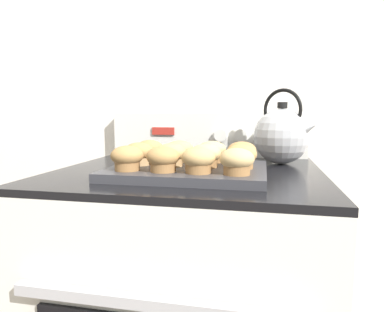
% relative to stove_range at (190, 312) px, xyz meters
% --- Properties ---
extents(wall_back, '(8.00, 0.05, 2.40)m').
position_rel_stove_range_xyz_m(wall_back, '(0.00, 0.37, 0.75)').
color(wall_back, white).
rests_on(wall_back, ground_plane).
extents(stove_range, '(0.74, 0.72, 0.89)m').
position_rel_stove_range_xyz_m(stove_range, '(0.00, 0.00, 0.00)').
color(stove_range, white).
rests_on(stove_range, ground_plane).
extents(control_panel, '(0.73, 0.07, 0.16)m').
position_rel_stove_range_xyz_m(control_panel, '(0.00, 0.32, 0.53)').
color(control_panel, white).
rests_on(control_panel, stove_range).
extents(muffin_pan, '(0.40, 0.31, 0.02)m').
position_rel_stove_range_xyz_m(muffin_pan, '(0.02, -0.09, 0.46)').
color(muffin_pan, '#38383D').
rests_on(muffin_pan, stove_range).
extents(muffin_r0_c0, '(0.08, 0.08, 0.06)m').
position_rel_stove_range_xyz_m(muffin_r0_c0, '(-0.12, -0.18, 0.50)').
color(muffin_r0_c0, olive).
rests_on(muffin_r0_c0, muffin_pan).
extents(muffin_r0_c1, '(0.08, 0.08, 0.06)m').
position_rel_stove_range_xyz_m(muffin_r0_c1, '(-0.03, -0.18, 0.50)').
color(muffin_r0_c1, olive).
rests_on(muffin_r0_c1, muffin_pan).
extents(muffin_r0_c2, '(0.08, 0.08, 0.06)m').
position_rel_stove_range_xyz_m(muffin_r0_c2, '(0.06, -0.18, 0.50)').
color(muffin_r0_c2, olive).
rests_on(muffin_r0_c2, muffin_pan).
extents(muffin_r0_c3, '(0.08, 0.08, 0.06)m').
position_rel_stove_range_xyz_m(muffin_r0_c3, '(0.15, -0.18, 0.50)').
color(muffin_r0_c3, olive).
rests_on(muffin_r0_c3, muffin_pan).
extents(muffin_r1_c0, '(0.08, 0.08, 0.06)m').
position_rel_stove_range_xyz_m(muffin_r1_c0, '(-0.12, -0.09, 0.50)').
color(muffin_r1_c0, tan).
rests_on(muffin_r1_c0, muffin_pan).
extents(muffin_r1_c1, '(0.08, 0.08, 0.06)m').
position_rel_stove_range_xyz_m(muffin_r1_c1, '(-0.03, -0.09, 0.50)').
color(muffin_r1_c1, tan).
rests_on(muffin_r1_c1, muffin_pan).
extents(muffin_r1_c2, '(0.08, 0.08, 0.06)m').
position_rel_stove_range_xyz_m(muffin_r1_c2, '(0.06, -0.09, 0.50)').
color(muffin_r1_c2, olive).
rests_on(muffin_r1_c2, muffin_pan).
extents(muffin_r1_c3, '(0.08, 0.08, 0.06)m').
position_rel_stove_range_xyz_m(muffin_r1_c3, '(0.15, -0.09, 0.50)').
color(muffin_r1_c3, olive).
rests_on(muffin_r1_c3, muffin_pan).
extents(muffin_r2_c0, '(0.08, 0.08, 0.06)m').
position_rel_stove_range_xyz_m(muffin_r2_c0, '(-0.12, -0.00, 0.50)').
color(muffin_r2_c0, olive).
rests_on(muffin_r2_c0, muffin_pan).
extents(muffin_r2_c1, '(0.08, 0.08, 0.06)m').
position_rel_stove_range_xyz_m(muffin_r2_c1, '(-0.03, -0.00, 0.50)').
color(muffin_r2_c1, '#A37A4C').
rests_on(muffin_r2_c1, muffin_pan).
extents(muffin_r2_c2, '(0.08, 0.08, 0.06)m').
position_rel_stove_range_xyz_m(muffin_r2_c2, '(0.07, -0.00, 0.50)').
color(muffin_r2_c2, olive).
rests_on(muffin_r2_c2, muffin_pan).
extents(muffin_r2_c3, '(0.08, 0.08, 0.06)m').
position_rel_stove_range_xyz_m(muffin_r2_c3, '(0.15, -0.00, 0.50)').
color(muffin_r2_c3, tan).
rests_on(muffin_r2_c3, muffin_pan).
extents(tea_kettle, '(0.20, 0.18, 0.24)m').
position_rel_stove_range_xyz_m(tea_kettle, '(0.27, 0.16, 0.54)').
color(tea_kettle, '#ADAFB5').
rests_on(tea_kettle, stove_range).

